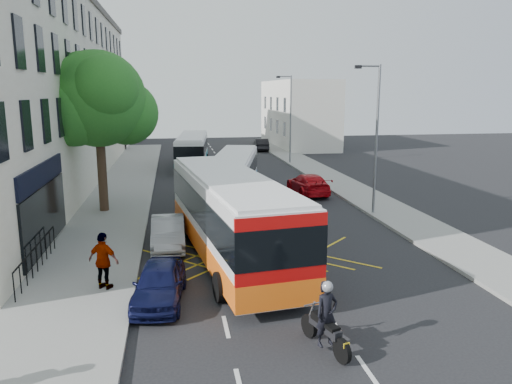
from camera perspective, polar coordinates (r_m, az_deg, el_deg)
name	(u,v)px	position (r m, az deg, el deg)	size (l,w,h in m)	color
ground	(331,319)	(15.77, 8.56, -14.13)	(120.00, 120.00, 0.00)	black
pavement_left	(105,211)	(29.52, -16.91, -2.14)	(5.00, 70.00, 0.15)	gray
pavement_right	(372,201)	(31.65, 13.15, -1.04)	(3.00, 70.00, 0.15)	gray
terrace_main	(36,91)	(39.12, -23.88, 10.51)	(8.30, 45.00, 13.50)	beige
terrace_far	(98,105)	(69.15, -17.59, 9.51)	(8.00, 20.00, 10.00)	silver
building_right	(297,113)	(63.48, 4.76, 8.96)	(6.00, 18.00, 8.00)	silver
street_tree	(97,100)	(28.72, -17.67, 9.99)	(6.30, 5.70, 8.80)	#382619
lamp_near	(375,132)	(27.74, 13.45, 6.71)	(1.45, 0.15, 8.00)	slate
lamp_far	(290,114)	(46.78, 3.85, 8.83)	(1.45, 0.15, 8.00)	slate
railings	(37,257)	(20.39, -23.78, -6.81)	(0.08, 5.60, 1.14)	black
bus_near	(230,215)	(20.30, -2.93, -2.65)	(4.44, 12.60, 3.47)	silver
bus_mid	(234,175)	(31.94, -2.49, 2.00)	(4.57, 10.49, 2.87)	silver
bus_far	(192,150)	(45.22, -7.28, 4.75)	(3.41, 10.56, 2.92)	silver
motorbike	(326,318)	(13.68, 8.00, -14.05)	(0.85, 2.13, 1.95)	black
parked_car_blue	(159,283)	(16.75, -10.99, -10.18)	(1.55, 3.86, 1.31)	#0E1138
parked_car_silver	(168,233)	(22.30, -10.03, -4.59)	(1.41, 4.06, 1.34)	#9B9EA2
red_hatchback	(308,184)	(33.39, 5.99, 0.93)	(1.93, 4.75, 1.38)	#B7070F
distant_car_grey	(196,151)	(52.80, -6.90, 4.71)	(2.01, 4.37, 1.21)	#414349
distant_car_silver	(245,154)	(49.70, -1.26, 4.39)	(1.48, 3.67, 1.25)	#AEB1B6
distant_car_dark	(261,144)	(57.75, 0.59, 5.45)	(1.46, 4.18, 1.38)	black
pedestrian_far	(104,261)	(17.78, -17.01, -7.54)	(1.16, 0.48, 1.98)	gray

